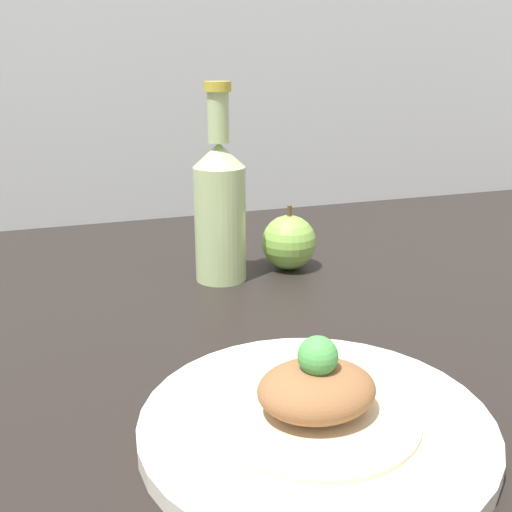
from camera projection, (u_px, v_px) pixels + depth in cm
name	position (u px, v px, depth cm)	size (l,w,h in cm)	color
ground_plane	(321.00, 342.00, 65.87)	(180.00, 110.00, 4.00)	black
plate	(315.00, 422.00, 46.27)	(27.33, 27.33, 1.77)	silver
plated_food	(317.00, 393.00, 45.48)	(15.96, 15.96, 6.69)	beige
cider_bottle	(220.00, 207.00, 76.29)	(6.65, 6.65, 25.17)	#B7D18E
apple	(289.00, 242.00, 82.11)	(7.52, 7.52, 8.96)	#84B74C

